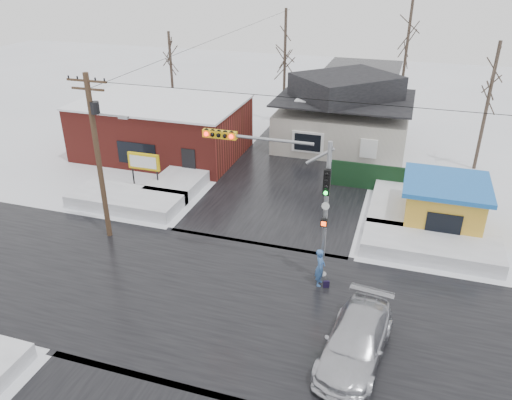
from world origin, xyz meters
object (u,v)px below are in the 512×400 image
(marquee_sign, at_px, (144,163))
(kiosk, at_px, (443,205))
(utility_pole, at_px, (98,149))
(car, at_px, (356,342))
(traffic_signal, at_px, (292,190))
(pedestrian, at_px, (320,268))

(marquee_sign, xyz_separation_m, kiosk, (18.50, 0.50, -0.46))
(utility_pole, distance_m, kiosk, 18.95)
(car, bearing_deg, utility_pole, 166.43)
(traffic_signal, bearing_deg, marquee_sign, 150.28)
(pedestrian, bearing_deg, kiosk, -41.87)
(traffic_signal, relative_size, pedestrian, 3.69)
(car, bearing_deg, pedestrian, 124.36)
(marquee_sign, distance_m, kiosk, 18.51)
(pedestrian, bearing_deg, traffic_signal, 68.98)
(traffic_signal, height_order, marquee_sign, traffic_signal)
(utility_pole, xyz_separation_m, car, (14.16, -5.24, -4.33))
(pedestrian, relative_size, car, 0.35)
(marquee_sign, bearing_deg, car, -36.41)
(utility_pole, distance_m, car, 15.71)
(utility_pole, relative_size, car, 1.68)
(traffic_signal, xyz_separation_m, utility_pole, (-10.36, 0.53, 0.57))
(pedestrian, bearing_deg, car, -157.86)
(traffic_signal, height_order, utility_pole, utility_pole)
(pedestrian, bearing_deg, marquee_sign, 56.34)
(pedestrian, height_order, car, pedestrian)
(utility_pole, xyz_separation_m, pedestrian, (11.93, -0.97, -4.16))
(marquee_sign, xyz_separation_m, car, (15.24, -11.24, -1.14))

